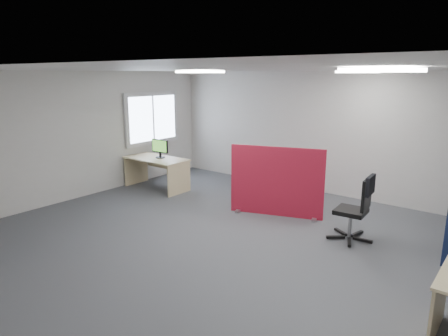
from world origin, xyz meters
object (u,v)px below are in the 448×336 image
Objects in this scene: red_divider at (276,182)px; office_chair at (359,204)px; second_desk at (158,165)px; monitor_second at (160,148)px.

red_divider is 1.67m from office_chair.
second_desk is 1.39× the size of office_chair.
monitor_second is 0.44× the size of office_chair.
monitor_second is (0.05, 0.05, 0.42)m from second_desk.
second_desk is 4.80m from office_chair.
red_divider is at bearing -1.91° from monitor_second.
monitor_second is at bearing 161.70° from red_divider.
monitor_second is (-3.10, -0.05, 0.31)m from red_divider.
office_chair is at bearing -5.11° from monitor_second.
second_desk is at bearing -136.99° from monitor_second.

